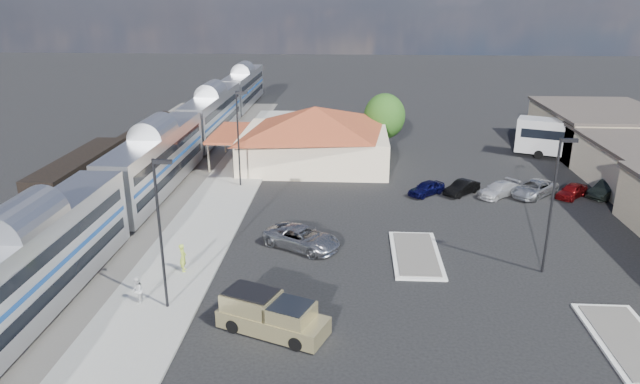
# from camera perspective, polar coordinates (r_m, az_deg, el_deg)

# --- Properties ---
(ground) EXTENTS (280.00, 280.00, 0.00)m
(ground) POSITION_cam_1_polar(r_m,az_deg,el_deg) (38.31, 3.85, -7.50)
(ground) COLOR black
(ground) RESTS_ON ground
(railbed) EXTENTS (16.00, 100.00, 0.12)m
(railbed) POSITION_cam_1_polar(r_m,az_deg,el_deg) (49.97, -21.05, -2.18)
(railbed) COLOR #4C4944
(railbed) RESTS_ON ground
(platform) EXTENTS (5.50, 92.00, 0.18)m
(platform) POSITION_cam_1_polar(r_m,az_deg,el_deg) (45.20, -11.60, -3.43)
(platform) COLOR gray
(platform) RESTS_ON ground
(passenger_train) EXTENTS (3.00, 104.00, 5.55)m
(passenger_train) POSITION_cam_1_polar(r_m,az_deg,el_deg) (53.00, -16.01, 2.78)
(passenger_train) COLOR silver
(passenger_train) RESTS_ON ground
(freight_cars) EXTENTS (2.80, 46.00, 4.00)m
(freight_cars) POSITION_cam_1_polar(r_m,az_deg,el_deg) (53.55, -22.78, 1.11)
(freight_cars) COLOR black
(freight_cars) RESTS_ON ground
(station_depot) EXTENTS (18.35, 12.24, 6.20)m
(station_depot) POSITION_cam_1_polar(r_m,az_deg,el_deg) (60.04, -0.55, 5.67)
(station_depot) COLOR beige
(station_depot) RESTS_ON ground
(traffic_island_south) EXTENTS (3.30, 7.50, 0.21)m
(traffic_island_south) POSITION_cam_1_polar(r_m,az_deg,el_deg) (40.32, 9.56, -6.15)
(traffic_island_south) COLOR silver
(traffic_island_south) RESTS_ON ground
(traffic_island_north) EXTENTS (3.30, 7.50, 0.21)m
(traffic_island_north) POSITION_cam_1_polar(r_m,az_deg,el_deg) (34.51, 28.51, -13.07)
(traffic_island_north) COLOR silver
(traffic_island_north) RESTS_ON ground
(lamp_plat_s) EXTENTS (1.08, 0.25, 9.00)m
(lamp_plat_s) POSITION_cam_1_polar(r_m,az_deg,el_deg) (32.34, -15.62, -3.04)
(lamp_plat_s) COLOR black
(lamp_plat_s) RESTS_ON ground
(lamp_plat_n) EXTENTS (1.08, 0.25, 9.00)m
(lamp_plat_n) POSITION_cam_1_polar(r_m,az_deg,el_deg) (52.65, -8.11, 6.01)
(lamp_plat_n) COLOR black
(lamp_plat_n) RESTS_ON ground
(lamp_lot) EXTENTS (1.08, 0.25, 9.00)m
(lamp_lot) POSITION_cam_1_polar(r_m,az_deg,el_deg) (38.36, 22.41, -0.29)
(lamp_lot) COLOR black
(lamp_lot) RESTS_ON ground
(tree_depot) EXTENTS (4.71, 4.71, 6.63)m
(tree_depot) POSITION_cam_1_polar(r_m,az_deg,el_deg) (65.66, 6.46, 7.53)
(tree_depot) COLOR #382314
(tree_depot) RESTS_ON ground
(pickup_truck) EXTENTS (6.30, 4.21, 2.05)m
(pickup_truck) POSITION_cam_1_polar(r_m,az_deg,el_deg) (31.17, -4.74, -12.23)
(pickup_truck) COLOR tan
(pickup_truck) RESTS_ON ground
(suv) EXTENTS (6.20, 5.06, 1.57)m
(suv) POSITION_cam_1_polar(r_m,az_deg,el_deg) (40.64, -1.79, -4.60)
(suv) COLOR gray
(suv) RESTS_ON ground
(coach_bus) EXTENTS (13.18, 7.43, 4.19)m
(coach_bus) POSITION_cam_1_polar(r_m,az_deg,el_deg) (67.84, 24.59, 4.88)
(coach_bus) COLOR silver
(coach_bus) RESTS_ON ground
(person_a) EXTENTS (0.59, 0.77, 1.88)m
(person_a) POSITION_cam_1_polar(r_m,az_deg,el_deg) (38.00, -13.54, -6.38)
(person_a) COLOR #AAC43D
(person_a) RESTS_ON platform
(person_b) EXTENTS (0.71, 0.86, 1.65)m
(person_b) POSITION_cam_1_polar(r_m,az_deg,el_deg) (35.01, -17.82, -9.35)
(person_b) COLOR silver
(person_b) RESTS_ON platform
(parked_car_a) EXTENTS (3.80, 3.61, 1.28)m
(parked_car_a) POSITION_cam_1_polar(r_m,az_deg,el_deg) (52.18, 10.60, 0.38)
(parked_car_a) COLOR #0B0C3A
(parked_car_a) RESTS_ON ground
(parked_car_b) EXTENTS (3.70, 3.67, 1.27)m
(parked_car_b) POSITION_cam_1_polar(r_m,az_deg,el_deg) (52.96, 14.00, 0.41)
(parked_car_b) COLOR black
(parked_car_b) RESTS_ON ground
(parked_car_c) EXTENTS (4.52, 4.23, 1.28)m
(parked_car_c) POSITION_cam_1_polar(r_m,az_deg,el_deg) (53.38, 17.43, 0.24)
(parked_car_c) COLOR white
(parked_car_c) RESTS_ON ground
(parked_car_d) EXTENTS (5.29, 5.18, 1.41)m
(parked_car_d) POSITION_cam_1_polar(r_m,az_deg,el_deg) (54.50, 20.63, 0.34)
(parked_car_d) COLOR #93969B
(parked_car_d) RESTS_ON ground
(parked_car_e) EXTENTS (3.69, 3.71, 1.27)m
(parked_car_e) POSITION_cam_1_polar(r_m,az_deg,el_deg) (55.30, 23.87, 0.10)
(parked_car_e) COLOR maroon
(parked_car_e) RESTS_ON ground
(parked_car_f) EXTENTS (4.40, 4.07, 1.47)m
(parked_car_f) POSITION_cam_1_polar(r_m,az_deg,el_deg) (56.74, 26.81, 0.22)
(parked_car_f) COLOR black
(parked_car_f) RESTS_ON ground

